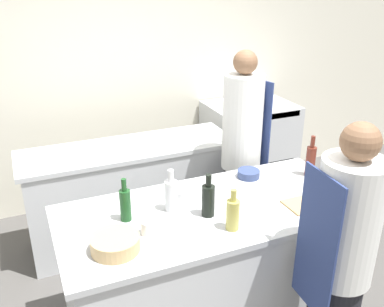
{
  "coord_description": "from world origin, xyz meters",
  "views": [
    {
      "loc": [
        -1.08,
        -2.17,
        2.37
      ],
      "look_at": [
        0.0,
        0.35,
        1.19
      ],
      "focal_mm": 40.0,
      "sensor_mm": 36.0,
      "label": 1
    }
  ],
  "objects_px": {
    "cup": "(148,227)",
    "bowl_mixing_large": "(249,174)",
    "chef_at_prep_near": "(339,266)",
    "bottle_olive_oil": "(311,160)",
    "bottle_vinegar": "(125,204)",
    "bottle_wine": "(208,199)",
    "chef_at_stove": "(241,157)",
    "oven_range": "(248,147)",
    "bottle_cooking_oil": "(171,194)",
    "bowl_prep_small": "(115,244)",
    "bottle_sauce": "(232,214)",
    "bowl_ceramic_blue": "(185,193)"
  },
  "relations": [
    {
      "from": "chef_at_prep_near",
      "to": "cup",
      "type": "relative_size",
      "value": 20.68
    },
    {
      "from": "chef_at_prep_near",
      "to": "bottle_olive_oil",
      "type": "relative_size",
      "value": 5.37
    },
    {
      "from": "bottle_cooking_oil",
      "to": "oven_range",
      "type": "bearing_deg",
      "value": 46.52
    },
    {
      "from": "bowl_ceramic_blue",
      "to": "bottle_cooking_oil",
      "type": "bearing_deg",
      "value": -141.24
    },
    {
      "from": "cup",
      "to": "bowl_mixing_large",
      "type": "bearing_deg",
      "value": 24.36
    },
    {
      "from": "chef_at_stove",
      "to": "bowl_ceramic_blue",
      "type": "height_order",
      "value": "chef_at_stove"
    },
    {
      "from": "chef_at_prep_near",
      "to": "cup",
      "type": "xyz_separation_m",
      "value": [
        -0.92,
        0.6,
        0.13
      ]
    },
    {
      "from": "chef_at_stove",
      "to": "bottle_olive_oil",
      "type": "bearing_deg",
      "value": 13.12
    },
    {
      "from": "bottle_olive_oil",
      "to": "bottle_vinegar",
      "type": "relative_size",
      "value": 1.12
    },
    {
      "from": "bottle_wine",
      "to": "cup",
      "type": "relative_size",
      "value": 3.45
    },
    {
      "from": "bottle_olive_oil",
      "to": "bowl_ceramic_blue",
      "type": "relative_size",
      "value": 1.95
    },
    {
      "from": "bowl_prep_small",
      "to": "bottle_wine",
      "type": "bearing_deg",
      "value": 11.99
    },
    {
      "from": "chef_at_stove",
      "to": "cup",
      "type": "xyz_separation_m",
      "value": [
        -1.08,
        -0.81,
        0.06
      ]
    },
    {
      "from": "chef_at_stove",
      "to": "bowl_ceramic_blue",
      "type": "xyz_separation_m",
      "value": [
        -0.72,
        -0.5,
        0.06
      ]
    },
    {
      "from": "bottle_cooking_oil",
      "to": "bottle_olive_oil",
      "type": "bearing_deg",
      "value": 3.34
    },
    {
      "from": "bottle_sauce",
      "to": "cup",
      "type": "bearing_deg",
      "value": 162.38
    },
    {
      "from": "bottle_vinegar",
      "to": "bottle_wine",
      "type": "relative_size",
      "value": 1.0
    },
    {
      "from": "bottle_cooking_oil",
      "to": "bottle_vinegar",
      "type": "bearing_deg",
      "value": -179.59
    },
    {
      "from": "bottle_vinegar",
      "to": "cup",
      "type": "distance_m",
      "value": 0.22
    },
    {
      "from": "bottle_cooking_oil",
      "to": "bottle_sauce",
      "type": "relative_size",
      "value": 1.08
    },
    {
      "from": "bottle_olive_oil",
      "to": "bottle_vinegar",
      "type": "bearing_deg",
      "value": -177.27
    },
    {
      "from": "bowl_mixing_large",
      "to": "chef_at_stove",
      "type": "bearing_deg",
      "value": 67.91
    },
    {
      "from": "bottle_sauce",
      "to": "bowl_prep_small",
      "type": "xyz_separation_m",
      "value": [
        -0.69,
        0.07,
        -0.06
      ]
    },
    {
      "from": "chef_at_prep_near",
      "to": "bottle_vinegar",
      "type": "relative_size",
      "value": 6.0
    },
    {
      "from": "bottle_cooking_oil",
      "to": "bowl_ceramic_blue",
      "type": "xyz_separation_m",
      "value": [
        0.14,
        0.11,
        -0.08
      ]
    },
    {
      "from": "bottle_wine",
      "to": "bottle_cooking_oil",
      "type": "bearing_deg",
      "value": 141.26
    },
    {
      "from": "chef_at_stove",
      "to": "bottle_vinegar",
      "type": "bearing_deg",
      "value": -75.83
    },
    {
      "from": "bottle_vinegar",
      "to": "bottle_wine",
      "type": "height_order",
      "value": "same"
    },
    {
      "from": "oven_range",
      "to": "bottle_vinegar",
      "type": "height_order",
      "value": "bottle_vinegar"
    },
    {
      "from": "bowl_prep_small",
      "to": "cup",
      "type": "distance_m",
      "value": 0.23
    },
    {
      "from": "chef_at_prep_near",
      "to": "chef_at_stove",
      "type": "distance_m",
      "value": 1.42
    },
    {
      "from": "bottle_olive_oil",
      "to": "bowl_mixing_large",
      "type": "height_order",
      "value": "bottle_olive_oil"
    },
    {
      "from": "bottle_cooking_oil",
      "to": "bottle_wine",
      "type": "bearing_deg",
      "value": -38.74
    },
    {
      "from": "chef_at_prep_near",
      "to": "bowl_prep_small",
      "type": "xyz_separation_m",
      "value": [
        -1.14,
        0.51,
        0.13
      ]
    },
    {
      "from": "chef_at_stove",
      "to": "bottle_olive_oil",
      "type": "distance_m",
      "value": 0.63
    },
    {
      "from": "bottle_vinegar",
      "to": "bottle_wine",
      "type": "xyz_separation_m",
      "value": [
        0.49,
        -0.15,
        0.0
      ]
    },
    {
      "from": "bottle_cooking_oil",
      "to": "bowl_ceramic_blue",
      "type": "height_order",
      "value": "bottle_cooking_oil"
    },
    {
      "from": "chef_at_prep_near",
      "to": "bottle_sauce",
      "type": "relative_size",
      "value": 6.42
    },
    {
      "from": "bottle_wine",
      "to": "bowl_ceramic_blue",
      "type": "bearing_deg",
      "value": 101.49
    },
    {
      "from": "bottle_sauce",
      "to": "bowl_ceramic_blue",
      "type": "height_order",
      "value": "bottle_sauce"
    },
    {
      "from": "bottle_wine",
      "to": "bowl_ceramic_blue",
      "type": "relative_size",
      "value": 1.75
    },
    {
      "from": "bowl_mixing_large",
      "to": "bowl_prep_small",
      "type": "height_order",
      "value": "bowl_prep_small"
    },
    {
      "from": "bowl_mixing_large",
      "to": "bowl_ceramic_blue",
      "type": "relative_size",
      "value": 1.02
    },
    {
      "from": "chef_at_stove",
      "to": "bottle_olive_oil",
      "type": "xyz_separation_m",
      "value": [
        0.28,
        -0.55,
        0.15
      ]
    },
    {
      "from": "bowl_mixing_large",
      "to": "bottle_cooking_oil",
      "type": "bearing_deg",
      "value": -162.75
    },
    {
      "from": "bottle_vinegar",
      "to": "cup",
      "type": "bearing_deg",
      "value": -68.6
    },
    {
      "from": "bottle_olive_oil",
      "to": "bottle_cooking_oil",
      "type": "bearing_deg",
      "value": -176.66
    },
    {
      "from": "oven_range",
      "to": "bottle_cooking_oil",
      "type": "relative_size",
      "value": 3.58
    },
    {
      "from": "bottle_olive_oil",
      "to": "cup",
      "type": "height_order",
      "value": "bottle_olive_oil"
    },
    {
      "from": "bottle_cooking_oil",
      "to": "cup",
      "type": "relative_size",
      "value": 3.46
    }
  ]
}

